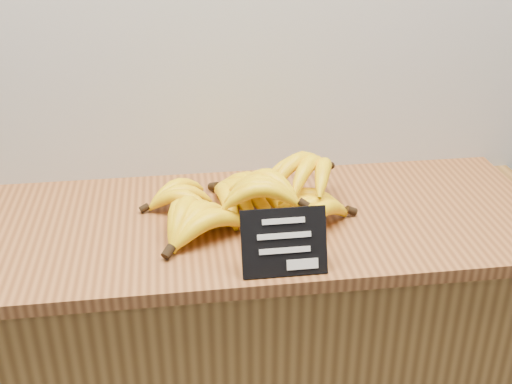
# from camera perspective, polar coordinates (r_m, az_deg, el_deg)

# --- Properties ---
(counter) EXTENTS (1.50, 0.50, 0.90)m
(counter) POSITION_cam_1_polar(r_m,az_deg,el_deg) (1.76, -0.23, -15.96)
(counter) COLOR olive
(counter) RESTS_ON ground
(counter_top) EXTENTS (1.36, 0.54, 0.03)m
(counter_top) POSITION_cam_1_polar(r_m,az_deg,el_deg) (1.48, -0.26, -2.74)
(counter_top) COLOR #975B2E
(counter_top) RESTS_ON counter
(chalkboard_sign) EXTENTS (0.17, 0.06, 0.13)m
(chalkboard_sign) POSITION_cam_1_polar(r_m,az_deg,el_deg) (1.26, 2.52, -4.50)
(chalkboard_sign) COLOR black
(chalkboard_sign) RESTS_ON counter_top
(banana_pile) EXTENTS (0.52, 0.33, 0.12)m
(banana_pile) POSITION_cam_1_polar(r_m,az_deg,el_deg) (1.45, -0.43, -0.53)
(banana_pile) COLOR yellow
(banana_pile) RESTS_ON counter_top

